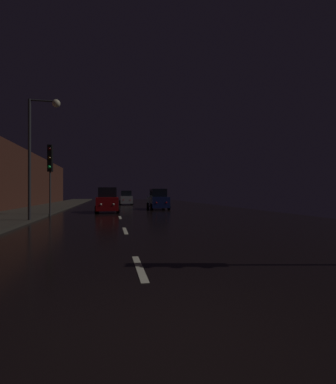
{
  "coord_description": "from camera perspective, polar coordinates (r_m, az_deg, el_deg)",
  "views": [
    {
      "loc": [
        -0.63,
        -3.25,
        1.66
      ],
      "look_at": [
        3.52,
        17.15,
        1.71
      ],
      "focal_mm": 26.51,
      "sensor_mm": 36.0,
      "label": 1
    }
  ],
  "objects": [
    {
      "name": "car_distant_taillights",
      "position": [
        39.54,
        -8.45,
        -1.25
      ],
      "size": [
        1.77,
        3.83,
        1.93
      ],
      "rotation": [
        0.0,
        0.0,
        1.57
      ],
      "color": "#A5A8AD",
      "rests_on": "ground"
    },
    {
      "name": "lane_centerline",
      "position": [
        21.02,
        -9.79,
        -4.64
      ],
      "size": [
        0.16,
        27.45,
        0.01
      ],
      "color": "beige",
      "rests_on": "ground"
    },
    {
      "name": "ground",
      "position": [
        27.81,
        -10.21,
        -3.57
      ],
      "size": [
        26.65,
        84.0,
        0.02
      ],
      "primitive_type": "cube",
      "color": "black"
    },
    {
      "name": "traffic_light_far_left",
      "position": [
        21.8,
        -22.65,
        5.2
      ],
      "size": [
        0.35,
        0.48,
        5.05
      ],
      "rotation": [
        0.0,
        0.0,
        -1.7
      ],
      "color": "#38383A",
      "rests_on": "ground"
    },
    {
      "name": "streetlamp_overhead",
      "position": [
        17.56,
        -24.6,
        9.55
      ],
      "size": [
        1.7,
        0.44,
        6.91
      ],
      "color": "#2D2D30",
      "rests_on": "ground"
    },
    {
      "name": "car_parked_right_far",
      "position": [
        28.27,
        -2.03,
        -1.61
      ],
      "size": [
        1.87,
        4.04,
        2.04
      ],
      "rotation": [
        0.0,
        0.0,
        1.57
      ],
      "color": "#141E51",
      "rests_on": "ground"
    },
    {
      "name": "car_approaching_headlights",
      "position": [
        24.52,
        -12.09,
        -1.77
      ],
      "size": [
        1.92,
        4.16,
        2.1
      ],
      "rotation": [
        0.0,
        0.0,
        -1.57
      ],
      "color": "maroon",
      "rests_on": "ground"
    },
    {
      "name": "sidewalk_left",
      "position": [
        28.55,
        -24.68,
        -3.3
      ],
      "size": [
        4.4,
        84.0,
        0.15
      ],
      "primitive_type": "cube",
      "color": "#38332B",
      "rests_on": "ground"
    }
  ]
}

